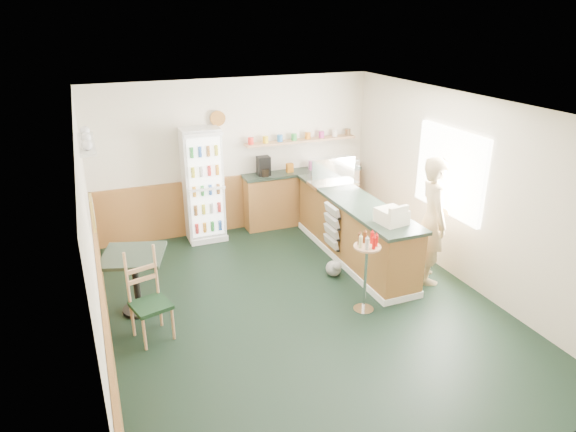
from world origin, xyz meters
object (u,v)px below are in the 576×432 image
cash_register (392,216)px  shopkeeper (433,220)px  condiment_stand (366,261)px  cafe_table (135,271)px  drinks_fridge (203,185)px  display_case (333,172)px  cafe_chair (149,292)px

cash_register → shopkeeper: size_ratio=0.20×
condiment_stand → cafe_table: (-2.79, 1.10, -0.13)m
shopkeeper → cafe_table: size_ratio=1.98×
drinks_fridge → cafe_table: size_ratio=2.05×
shopkeeper → condiment_stand: shopkeeper is taller
drinks_fridge → cash_register: (2.01, -2.69, 0.14)m
shopkeeper → display_case: bearing=40.1°
drinks_fridge → shopkeeper: drinks_fridge is taller
display_case → cash_register: 1.80m
cafe_chair → cafe_table: bearing=83.8°
shopkeeper → cafe_chair: 4.02m
display_case → cafe_table: (-3.40, -1.12, -0.64)m
drinks_fridge → shopkeeper: (2.71, -2.69, -0.03)m
drinks_fridge → cafe_table: bearing=-124.6°
cash_register → cafe_chair: size_ratio=0.33×
drinks_fridge → cafe_table: drinks_fridge is taller
cash_register → condiment_stand: (-0.61, -0.41, -0.39)m
drinks_fridge → condiment_stand: bearing=-65.7°
drinks_fridge → display_case: (2.01, -0.90, 0.26)m
shopkeeper → cafe_chair: (-4.00, 0.09, -0.35)m
condiment_stand → cafe_table: bearing=158.5°
drinks_fridge → condiment_stand: drinks_fridge is taller
cash_register → cafe_table: (-3.40, 0.68, -0.52)m
display_case → cafe_chair: bearing=-152.6°
cafe_table → cafe_chair: bearing=-80.9°
drinks_fridge → cafe_table: 2.47m
drinks_fridge → display_case: size_ratio=2.49×
display_case → cash_register: size_ratio=2.13×
shopkeeper → cafe_chair: bearing=107.6°
drinks_fridge → cafe_chair: 2.94m
shopkeeper → condiment_stand: bearing=126.4°
condiment_stand → cafe_table: condiment_stand is taller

